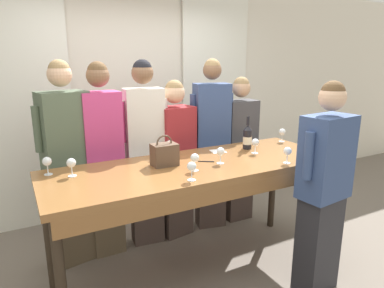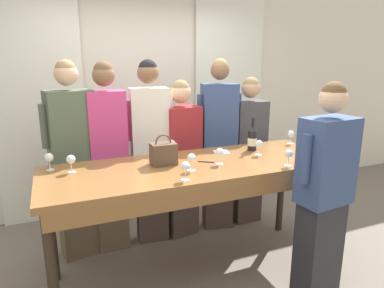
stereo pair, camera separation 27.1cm
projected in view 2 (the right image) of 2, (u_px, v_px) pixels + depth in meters
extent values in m
plane|color=#70665B|center=(196.00, 271.00, 3.08)|extent=(18.00, 18.00, 0.00)
cube|color=silver|center=(142.00, 96.00, 4.26)|extent=(12.00, 0.06, 2.80)
cube|color=white|center=(39.00, 107.00, 3.78)|extent=(0.98, 0.03, 2.69)
cube|color=white|center=(229.00, 97.00, 4.66)|extent=(0.98, 0.03, 2.69)
cube|color=brown|center=(196.00, 167.00, 2.84)|extent=(2.48, 0.87, 0.05)
cube|color=brown|center=(219.00, 194.00, 2.49)|extent=(2.38, 0.03, 0.12)
cylinder|color=#2D2319|center=(53.00, 278.00, 2.21)|extent=(0.07, 0.07, 0.96)
cylinder|color=#2D2319|center=(330.00, 216.00, 3.08)|extent=(0.07, 0.07, 0.96)
cylinder|color=#2D2319|center=(51.00, 229.00, 2.85)|extent=(0.07, 0.07, 0.96)
cylinder|color=#2D2319|center=(281.00, 189.00, 3.72)|extent=(0.07, 0.07, 0.96)
cylinder|color=black|center=(252.00, 141.00, 3.24)|extent=(0.08, 0.08, 0.18)
cone|color=black|center=(253.00, 129.00, 3.21)|extent=(0.08, 0.08, 0.05)
cylinder|color=black|center=(253.00, 122.00, 3.19)|extent=(0.03, 0.03, 0.09)
cylinder|color=beige|center=(252.00, 142.00, 3.24)|extent=(0.09, 0.09, 0.07)
cube|color=brown|center=(163.00, 154.00, 2.80)|extent=(0.20, 0.14, 0.18)
torus|color=brown|center=(163.00, 142.00, 2.78)|extent=(0.14, 0.01, 0.14)
cylinder|color=white|center=(72.00, 172.00, 2.63)|extent=(0.06, 0.06, 0.00)
cylinder|color=white|center=(72.00, 167.00, 2.62)|extent=(0.01, 0.01, 0.07)
sphere|color=white|center=(71.00, 159.00, 2.60)|extent=(0.07, 0.07, 0.07)
cylinder|color=white|center=(172.00, 155.00, 3.10)|extent=(0.06, 0.06, 0.00)
cylinder|color=white|center=(172.00, 151.00, 3.09)|extent=(0.01, 0.01, 0.07)
sphere|color=white|center=(172.00, 144.00, 3.07)|extent=(0.07, 0.07, 0.07)
cylinder|color=white|center=(258.00, 155.00, 3.09)|extent=(0.06, 0.06, 0.00)
cylinder|color=white|center=(258.00, 151.00, 3.09)|extent=(0.01, 0.01, 0.07)
sphere|color=white|center=(259.00, 144.00, 3.07)|extent=(0.07, 0.07, 0.07)
cylinder|color=white|center=(185.00, 180.00, 2.46)|extent=(0.06, 0.06, 0.00)
cylinder|color=white|center=(185.00, 175.00, 2.45)|extent=(0.01, 0.01, 0.07)
sphere|color=white|center=(185.00, 166.00, 2.43)|extent=(0.07, 0.07, 0.07)
cylinder|color=white|center=(288.00, 166.00, 2.78)|extent=(0.06, 0.06, 0.00)
cylinder|color=white|center=(288.00, 161.00, 2.77)|extent=(0.01, 0.01, 0.07)
sphere|color=white|center=(289.00, 154.00, 2.76)|extent=(0.07, 0.07, 0.07)
cylinder|color=white|center=(50.00, 170.00, 2.68)|extent=(0.06, 0.06, 0.00)
cylinder|color=white|center=(50.00, 165.00, 2.67)|extent=(0.01, 0.01, 0.07)
sphere|color=white|center=(49.00, 157.00, 2.65)|extent=(0.07, 0.07, 0.07)
cylinder|color=white|center=(220.00, 164.00, 2.83)|extent=(0.06, 0.06, 0.00)
cylinder|color=white|center=(220.00, 160.00, 2.82)|extent=(0.01, 0.01, 0.07)
sphere|color=white|center=(220.00, 152.00, 2.80)|extent=(0.07, 0.07, 0.07)
sphere|color=maroon|center=(220.00, 153.00, 2.80)|extent=(0.04, 0.04, 0.04)
cylinder|color=white|center=(160.00, 157.00, 3.02)|extent=(0.06, 0.06, 0.00)
cylinder|color=white|center=(160.00, 153.00, 3.01)|extent=(0.01, 0.01, 0.07)
sphere|color=white|center=(159.00, 146.00, 2.99)|extent=(0.07, 0.07, 0.07)
cylinder|color=white|center=(290.00, 144.00, 3.50)|extent=(0.06, 0.06, 0.00)
cylinder|color=white|center=(290.00, 140.00, 3.49)|extent=(0.01, 0.01, 0.07)
sphere|color=white|center=(291.00, 134.00, 3.47)|extent=(0.07, 0.07, 0.07)
cylinder|color=white|center=(192.00, 170.00, 2.66)|extent=(0.06, 0.06, 0.00)
cylinder|color=white|center=(192.00, 166.00, 2.66)|extent=(0.01, 0.01, 0.07)
sphere|color=white|center=(192.00, 158.00, 2.64)|extent=(0.07, 0.07, 0.07)
sphere|color=maroon|center=(192.00, 159.00, 2.64)|extent=(0.04, 0.04, 0.04)
cube|color=white|center=(221.00, 152.00, 3.18)|extent=(0.16, 0.16, 0.00)
cylinder|color=black|center=(206.00, 162.00, 2.88)|extent=(0.12, 0.08, 0.01)
cube|color=brown|center=(78.00, 211.00, 3.27)|extent=(0.37, 0.29, 0.89)
cube|color=#4C5B47|center=(71.00, 130.00, 3.08)|extent=(0.44, 0.34, 0.70)
sphere|color=#DBAD89|center=(66.00, 74.00, 2.96)|extent=(0.20, 0.20, 0.20)
sphere|color=#93754C|center=(66.00, 70.00, 2.95)|extent=(0.18, 0.18, 0.18)
cylinder|color=#4C5B47|center=(95.00, 121.00, 3.18)|extent=(0.08, 0.08, 0.39)
cylinder|color=#4C5B47|center=(44.00, 126.00, 2.95)|extent=(0.08, 0.08, 0.39)
cube|color=brown|center=(112.00, 206.00, 3.39)|extent=(0.30, 0.21, 0.88)
cube|color=#C63D7A|center=(107.00, 128.00, 3.20)|extent=(0.35, 0.25, 0.70)
sphere|color=brown|center=(103.00, 75.00, 3.08)|extent=(0.20, 0.20, 0.20)
sphere|color=brown|center=(103.00, 71.00, 3.07)|extent=(0.18, 0.18, 0.18)
cylinder|color=#C63D7A|center=(127.00, 121.00, 3.26)|extent=(0.07, 0.07, 0.38)
cylinder|color=#C63D7A|center=(85.00, 124.00, 3.11)|extent=(0.07, 0.07, 0.38)
cube|color=#473833|center=(152.00, 199.00, 3.54)|extent=(0.33, 0.21, 0.89)
cube|color=silver|center=(150.00, 124.00, 3.35)|extent=(0.39, 0.25, 0.70)
sphere|color=brown|center=(148.00, 73.00, 3.23)|extent=(0.21, 0.21, 0.21)
sphere|color=black|center=(148.00, 69.00, 3.22)|extent=(0.18, 0.18, 0.18)
cylinder|color=silver|center=(170.00, 118.00, 3.39)|extent=(0.08, 0.08, 0.39)
cylinder|color=silver|center=(128.00, 120.00, 3.28)|extent=(0.08, 0.08, 0.39)
cube|color=#473833|center=(181.00, 199.00, 3.68)|extent=(0.35, 0.27, 0.78)
cube|color=maroon|center=(181.00, 136.00, 3.51)|extent=(0.41, 0.31, 0.62)
sphere|color=#DBAD89|center=(181.00, 93.00, 3.40)|extent=(0.21, 0.21, 0.21)
sphere|color=#93754C|center=(181.00, 89.00, 3.39)|extent=(0.18, 0.18, 0.18)
cylinder|color=maroon|center=(198.00, 130.00, 3.60)|extent=(0.08, 0.08, 0.34)
cylinder|color=maroon|center=(163.00, 134.00, 3.39)|extent=(0.08, 0.08, 0.34)
cube|color=#473833|center=(218.00, 188.00, 3.82)|extent=(0.35, 0.26, 0.90)
cube|color=#334775|center=(219.00, 117.00, 3.63)|extent=(0.41, 0.30, 0.71)
sphere|color=brown|center=(220.00, 70.00, 3.51)|extent=(0.19, 0.19, 0.19)
sphere|color=#93754C|center=(220.00, 67.00, 3.50)|extent=(0.17, 0.17, 0.17)
cylinder|color=#334775|center=(238.00, 112.00, 3.65)|extent=(0.08, 0.08, 0.39)
cylinder|color=#334775|center=(200.00, 113.00, 3.58)|extent=(0.08, 0.08, 0.39)
cube|color=#473833|center=(247.00, 188.00, 3.98)|extent=(0.31, 0.20, 0.79)
cube|color=#3D3D42|center=(249.00, 129.00, 3.81)|extent=(0.37, 0.24, 0.62)
sphere|color=tan|center=(251.00, 89.00, 3.70)|extent=(0.20, 0.20, 0.20)
sphere|color=#93754C|center=(251.00, 85.00, 3.69)|extent=(0.18, 0.18, 0.18)
cylinder|color=#3D3D42|center=(265.00, 124.00, 3.87)|extent=(0.07, 0.07, 0.34)
cylinder|color=#3D3D42|center=(233.00, 126.00, 3.72)|extent=(0.07, 0.07, 0.34)
cube|color=#28282D|center=(318.00, 250.00, 2.68)|extent=(0.36, 0.24, 0.81)
cube|color=#334775|center=(327.00, 161.00, 2.50)|extent=(0.42, 0.29, 0.64)
sphere|color=#DBAD89|center=(333.00, 99.00, 2.39)|extent=(0.20, 0.20, 0.20)
sphere|color=brown|center=(334.00, 94.00, 2.38)|extent=(0.17, 0.17, 0.17)
cylinder|color=#334775|center=(306.00, 159.00, 2.39)|extent=(0.08, 0.08, 0.35)
cylinder|color=#334775|center=(347.00, 151.00, 2.59)|extent=(0.08, 0.08, 0.35)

